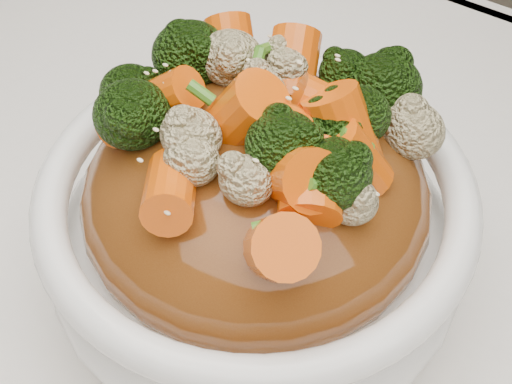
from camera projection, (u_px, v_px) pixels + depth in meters
The scene contains 7 objects.
bowl at pixel (256, 234), 0.39m from camera, with size 0.22×0.22×0.09m, color white, non-canonical shape.
sauce_base at pixel (256, 196), 0.36m from camera, with size 0.18×0.18×0.10m, color #663411.
carrots at pixel (256, 99), 0.32m from camera, with size 0.18×0.18×0.05m, color #DE5407, non-canonical shape.
broccoli at pixel (256, 101), 0.32m from camera, with size 0.18×0.18×0.05m, color black, non-canonical shape.
cauliflower at pixel (256, 104), 0.32m from camera, with size 0.18×0.18×0.04m, color #C2B484, non-canonical shape.
scallions at pixel (256, 97), 0.31m from camera, with size 0.13×0.13×0.02m, color #38721A, non-canonical shape.
sesame_seeds at pixel (256, 97), 0.31m from camera, with size 0.16×0.16×0.01m, color beige, non-canonical shape.
Camera 1 is at (0.09, -0.15, 1.09)m, focal length 50.00 mm.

